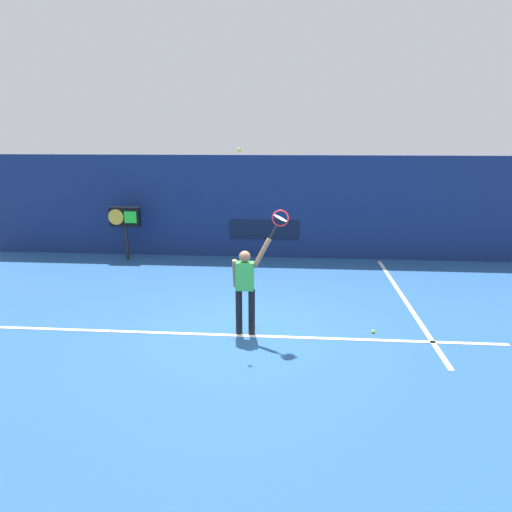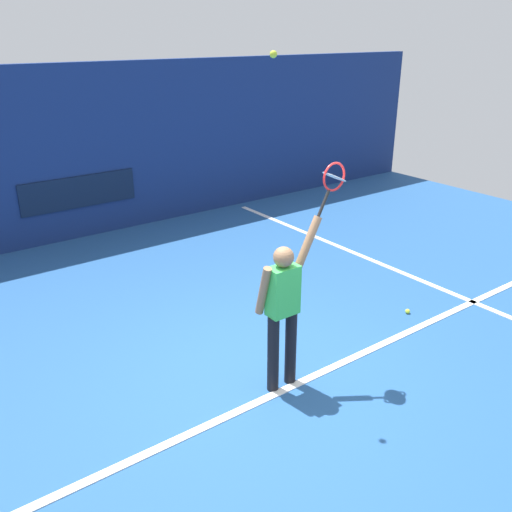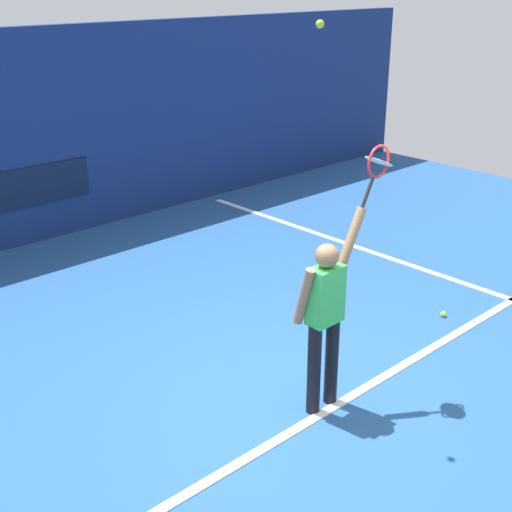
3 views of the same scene
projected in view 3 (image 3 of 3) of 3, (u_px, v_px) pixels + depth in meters
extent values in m
plane|color=#23518C|center=(298.00, 395.00, 6.99)|extent=(18.00, 18.00, 0.00)
cube|color=navy|center=(13.00, 141.00, 10.37)|extent=(18.00, 0.20, 3.22)
cube|color=#0C1933|center=(23.00, 188.00, 10.56)|extent=(2.20, 0.03, 0.60)
cube|color=white|center=(327.00, 411.00, 6.73)|extent=(10.00, 0.10, 0.01)
cube|color=white|center=(366.00, 250.00, 10.63)|extent=(0.10, 7.00, 0.01)
cylinder|color=black|center=(314.00, 370.00, 6.57)|extent=(0.13, 0.13, 0.92)
cylinder|color=black|center=(332.00, 360.00, 6.73)|extent=(0.13, 0.13, 0.92)
cube|color=green|center=(325.00, 295.00, 6.37)|extent=(0.34, 0.20, 0.55)
sphere|color=#8C6647|center=(327.00, 256.00, 6.22)|extent=(0.22, 0.22, 0.22)
cylinder|color=#8C6647|center=(351.00, 238.00, 6.40)|extent=(0.34, 0.09, 0.56)
cylinder|color=#8C6647|center=(304.00, 296.00, 6.29)|extent=(0.09, 0.23, 0.58)
cylinder|color=black|center=(368.00, 192.00, 6.38)|extent=(0.17, 0.03, 0.28)
torus|color=red|center=(379.00, 162.00, 6.37)|extent=(0.42, 0.02, 0.42)
cylinder|color=silver|center=(379.00, 162.00, 6.37)|extent=(0.24, 0.27, 0.12)
sphere|color=#CCE033|center=(320.00, 24.00, 5.49)|extent=(0.07, 0.07, 0.07)
sphere|color=#CCE033|center=(443.00, 314.00, 8.58)|extent=(0.07, 0.07, 0.07)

